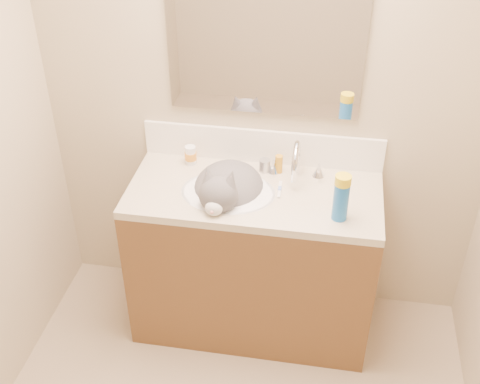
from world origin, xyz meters
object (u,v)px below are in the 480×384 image
(vanity_cabinet, at_px, (253,262))
(pill_bottle, at_px, (191,155))
(basin, at_px, (228,204))
(cat, at_px, (227,191))
(silver_jar, at_px, (265,165))
(spray_can, at_px, (341,201))
(faucet, at_px, (296,163))
(amber_bottle, at_px, (279,164))

(vanity_cabinet, relative_size, pill_bottle, 12.30)
(vanity_cabinet, xyz_separation_m, basin, (-0.12, -0.03, 0.38))
(cat, xyz_separation_m, silver_jar, (0.15, 0.19, 0.04))
(cat, relative_size, spray_can, 2.63)
(cat, relative_size, pill_bottle, 5.04)
(pill_bottle, bearing_deg, vanity_cabinet, -28.06)
(pill_bottle, relative_size, silver_jar, 1.53)
(vanity_cabinet, bearing_deg, cat, -176.86)
(spray_can, bearing_deg, silver_jar, 138.87)
(faucet, bearing_deg, pill_bottle, 174.62)
(pill_bottle, bearing_deg, basin, -43.22)
(cat, relative_size, amber_bottle, 5.30)
(amber_bottle, height_order, spray_can, spray_can)
(vanity_cabinet, xyz_separation_m, cat, (-0.13, -0.01, 0.44))
(pill_bottle, distance_m, spray_can, 0.82)
(cat, bearing_deg, spray_can, -9.87)
(vanity_cabinet, height_order, cat, cat)
(basin, distance_m, cat, 0.06)
(silver_jar, bearing_deg, vanity_cabinet, -97.96)
(vanity_cabinet, bearing_deg, faucet, 37.29)
(basin, distance_m, faucet, 0.38)
(basin, distance_m, silver_jar, 0.28)
(pill_bottle, bearing_deg, cat, -41.08)
(cat, bearing_deg, pill_bottle, 143.93)
(amber_bottle, bearing_deg, spray_can, -47.02)
(faucet, relative_size, pill_bottle, 2.87)
(vanity_cabinet, height_order, pill_bottle, pill_bottle)
(vanity_cabinet, xyz_separation_m, silver_jar, (0.03, 0.18, 0.48))
(amber_bottle, bearing_deg, cat, -139.85)
(cat, xyz_separation_m, amber_bottle, (0.22, 0.19, 0.06))
(silver_jar, bearing_deg, amber_bottle, 0.54)
(amber_bottle, distance_m, spray_can, 0.45)
(amber_bottle, relative_size, spray_can, 0.50)
(pill_bottle, xyz_separation_m, amber_bottle, (0.45, -0.01, -0.00))
(cat, height_order, spray_can, cat)
(basin, xyz_separation_m, amber_bottle, (0.21, 0.21, 0.12))
(silver_jar, height_order, amber_bottle, amber_bottle)
(faucet, xyz_separation_m, cat, (-0.31, -0.14, -0.10))
(faucet, bearing_deg, basin, -150.88)
(faucet, distance_m, pill_bottle, 0.53)
(vanity_cabinet, bearing_deg, basin, -165.96)
(pill_bottle, relative_size, amber_bottle, 1.05)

